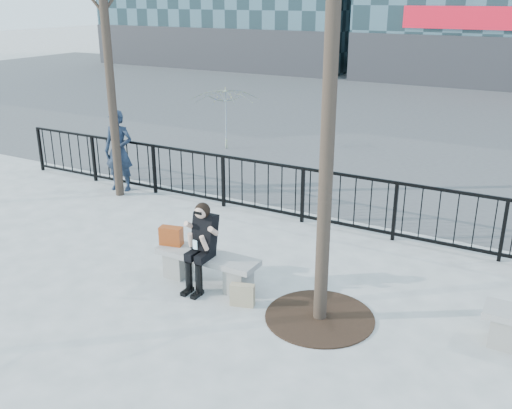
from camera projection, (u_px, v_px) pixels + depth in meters
The scene contains 10 objects.
ground at pixel (208, 283), 8.76m from camera, with size 120.00×120.00×0.00m, color gray.
street_surface at pixel (433, 115), 21.05m from camera, with size 60.00×23.00×0.01m, color #474747.
railing at pixel (293, 193), 11.02m from camera, with size 14.00×0.06×1.10m.
tree_grate at pixel (320, 317), 7.80m from camera, with size 1.50×1.50×0.02m, color black.
bench_main at pixel (207, 265), 8.65m from camera, with size 1.65×0.46×0.49m.
seated_woman at pixel (201, 247), 8.39m from camera, with size 0.50×0.64×1.34m.
handbag at pixel (171, 236), 8.86m from camera, with size 0.35×0.17×0.29m, color #9D3C13.
shopping_bag at pixel (242, 295), 8.07m from camera, with size 0.35×0.13×0.33m, color tan.
standing_man at pixel (119, 151), 12.66m from camera, with size 0.66×0.43×1.81m, color black.
vendor_umbrella at pixel (225, 119), 16.07m from camera, with size 1.92×1.96×1.76m, color yellow.
Camera 1 is at (4.44, -6.46, 4.15)m, focal length 40.00 mm.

